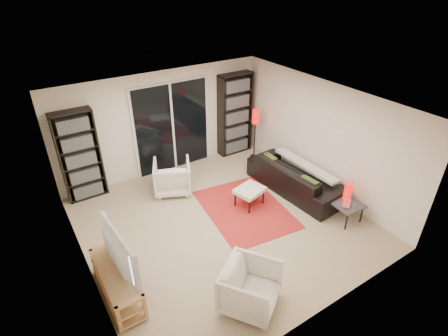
{
  "coord_description": "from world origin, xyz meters",
  "views": [
    {
      "loc": [
        -2.87,
        -4.53,
        4.39
      ],
      "look_at": [
        0.25,
        0.3,
        1.0
      ],
      "focal_mm": 28.0,
      "sensor_mm": 36.0,
      "label": 1
    }
  ],
  "objects_px": {
    "tv_stand": "(117,282)",
    "bookshelf_right": "(235,115)",
    "ottoman": "(250,191)",
    "side_table": "(347,205)",
    "bookshelf_left": "(80,156)",
    "floor_lamp": "(255,122)",
    "armchair_back": "(172,177)",
    "sofa": "(295,177)",
    "armchair_front": "(250,288)"
  },
  "relations": [
    {
      "from": "bookshelf_right",
      "to": "armchair_back",
      "type": "distance_m",
      "value": 2.46
    },
    {
      "from": "armchair_back",
      "to": "armchair_front",
      "type": "xyz_separation_m",
      "value": [
        -0.37,
        -3.36,
        -0.0
      ]
    },
    {
      "from": "tv_stand",
      "to": "ottoman",
      "type": "relative_size",
      "value": 1.99
    },
    {
      "from": "tv_stand",
      "to": "armchair_back",
      "type": "height_order",
      "value": "armchair_back"
    },
    {
      "from": "bookshelf_right",
      "to": "tv_stand",
      "type": "bearing_deg",
      "value": -144.6
    },
    {
      "from": "armchair_front",
      "to": "ottoman",
      "type": "xyz_separation_m",
      "value": [
        1.47,
        2.01,
        -0.01
      ]
    },
    {
      "from": "bookshelf_left",
      "to": "bookshelf_right",
      "type": "xyz_separation_m",
      "value": [
        3.85,
        -0.0,
        0.07
      ]
    },
    {
      "from": "floor_lamp",
      "to": "tv_stand",
      "type": "bearing_deg",
      "value": -151.33
    },
    {
      "from": "floor_lamp",
      "to": "sofa",
      "type": "bearing_deg",
      "value": -95.6
    },
    {
      "from": "bookshelf_right",
      "to": "floor_lamp",
      "type": "distance_m",
      "value": 0.6
    },
    {
      "from": "armchair_front",
      "to": "ottoman",
      "type": "height_order",
      "value": "armchair_front"
    },
    {
      "from": "sofa",
      "to": "floor_lamp",
      "type": "xyz_separation_m",
      "value": [
        0.17,
        1.71,
        0.66
      ]
    },
    {
      "from": "tv_stand",
      "to": "side_table",
      "type": "height_order",
      "value": "tv_stand"
    },
    {
      "from": "bookshelf_right",
      "to": "armchair_back",
      "type": "bearing_deg",
      "value": -159.66
    },
    {
      "from": "bookshelf_right",
      "to": "floor_lamp",
      "type": "bearing_deg",
      "value": -67.03
    },
    {
      "from": "side_table",
      "to": "armchair_back",
      "type": "bearing_deg",
      "value": 130.74
    },
    {
      "from": "armchair_front",
      "to": "side_table",
      "type": "height_order",
      "value": "armchair_front"
    },
    {
      "from": "armchair_back",
      "to": "sofa",
      "type": "bearing_deg",
      "value": 172.56
    },
    {
      "from": "bookshelf_left",
      "to": "ottoman",
      "type": "relative_size",
      "value": 2.89
    },
    {
      "from": "bookshelf_left",
      "to": "sofa",
      "type": "bearing_deg",
      "value": -29.99
    },
    {
      "from": "ottoman",
      "to": "sofa",
      "type": "bearing_deg",
      "value": -4.55
    },
    {
      "from": "sofa",
      "to": "armchair_front",
      "type": "distance_m",
      "value": 3.27
    },
    {
      "from": "armchair_back",
      "to": "armchair_front",
      "type": "bearing_deg",
      "value": 108.57
    },
    {
      "from": "bookshelf_right",
      "to": "tv_stand",
      "type": "xyz_separation_m",
      "value": [
        -4.14,
        -2.94,
        -0.79
      ]
    },
    {
      "from": "tv_stand",
      "to": "bookshelf_right",
      "type": "bearing_deg",
      "value": 35.4
    },
    {
      "from": "bookshelf_right",
      "to": "ottoman",
      "type": "bearing_deg",
      "value": -117.1
    },
    {
      "from": "armchair_back",
      "to": "side_table",
      "type": "relative_size",
      "value": 1.47
    },
    {
      "from": "armchair_back",
      "to": "armchair_front",
      "type": "height_order",
      "value": "armchair_back"
    },
    {
      "from": "sofa",
      "to": "armchair_front",
      "type": "height_order",
      "value": "armchair_front"
    },
    {
      "from": "bookshelf_left",
      "to": "armchair_back",
      "type": "distance_m",
      "value": 1.93
    },
    {
      "from": "armchair_front",
      "to": "tv_stand",
      "type": "bearing_deg",
      "value": 107.07
    },
    {
      "from": "sofa",
      "to": "armchair_front",
      "type": "relative_size",
      "value": 2.87
    },
    {
      "from": "bookshelf_right",
      "to": "floor_lamp",
      "type": "relative_size",
      "value": 1.6
    },
    {
      "from": "sofa",
      "to": "tv_stand",
      "type": "bearing_deg",
      "value": 95.37
    },
    {
      "from": "armchair_back",
      "to": "ottoman",
      "type": "relative_size",
      "value": 1.18
    },
    {
      "from": "bookshelf_left",
      "to": "tv_stand",
      "type": "height_order",
      "value": "bookshelf_left"
    },
    {
      "from": "sofa",
      "to": "side_table",
      "type": "relative_size",
      "value": 4.21
    },
    {
      "from": "side_table",
      "to": "floor_lamp",
      "type": "height_order",
      "value": "floor_lamp"
    },
    {
      "from": "side_table",
      "to": "floor_lamp",
      "type": "xyz_separation_m",
      "value": [
        0.06,
        3.04,
        0.63
      ]
    },
    {
      "from": "ottoman",
      "to": "side_table",
      "type": "height_order",
      "value": "same"
    },
    {
      "from": "armchair_back",
      "to": "ottoman",
      "type": "xyz_separation_m",
      "value": [
        1.1,
        -1.35,
        -0.02
      ]
    },
    {
      "from": "bookshelf_left",
      "to": "tv_stand",
      "type": "relative_size",
      "value": 1.45
    },
    {
      "from": "armchair_front",
      "to": "side_table",
      "type": "distance_m",
      "value": 2.82
    },
    {
      "from": "tv_stand",
      "to": "armchair_front",
      "type": "distance_m",
      "value": 1.99
    },
    {
      "from": "bookshelf_right",
      "to": "tv_stand",
      "type": "height_order",
      "value": "bookshelf_right"
    },
    {
      "from": "tv_stand",
      "to": "ottoman",
      "type": "xyz_separation_m",
      "value": [
        3.04,
        0.78,
        0.08
      ]
    },
    {
      "from": "bookshelf_left",
      "to": "floor_lamp",
      "type": "height_order",
      "value": "bookshelf_left"
    },
    {
      "from": "armchair_front",
      "to": "ottoman",
      "type": "distance_m",
      "value": 2.49
    },
    {
      "from": "bookshelf_left",
      "to": "floor_lamp",
      "type": "bearing_deg",
      "value": -7.68
    },
    {
      "from": "armchair_back",
      "to": "bookshelf_right",
      "type": "bearing_deg",
      "value": -134.8
    }
  ]
}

